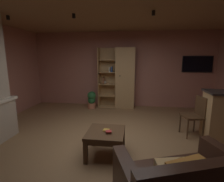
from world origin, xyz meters
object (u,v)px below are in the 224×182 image
(table_book_1, at_px, (109,131))
(dining_chair, at_px, (196,113))
(coffee_table, at_px, (106,136))
(potted_floor_plant, at_px, (92,99))
(bookshelf_cabinet, at_px, (123,78))
(wall_mounted_tv, at_px, (197,64))
(table_book_0, at_px, (106,130))

(table_book_1, relative_size, dining_chair, 0.11)
(coffee_table, relative_size, potted_floor_plant, 1.13)
(bookshelf_cabinet, height_order, potted_floor_plant, bookshelf_cabinet)
(table_book_1, height_order, dining_chair, dining_chair)
(bookshelf_cabinet, distance_m, potted_floor_plant, 1.34)
(table_book_1, bearing_deg, coffee_table, 130.89)
(table_book_1, bearing_deg, wall_mounted_tv, 53.79)
(table_book_0, distance_m, wall_mounted_tv, 4.40)
(dining_chair, bearing_deg, bookshelf_cabinet, 131.35)
(bookshelf_cabinet, bearing_deg, table_book_0, -91.18)
(dining_chair, bearing_deg, table_book_1, -147.34)
(wall_mounted_tv, bearing_deg, potted_floor_plant, -172.10)
(dining_chair, bearing_deg, potted_floor_plant, 148.42)
(bookshelf_cabinet, relative_size, wall_mounted_tv, 2.16)
(bookshelf_cabinet, xyz_separation_m, table_book_1, (-0.01, -3.27, -0.55))
(bookshelf_cabinet, relative_size, potted_floor_plant, 3.46)
(table_book_0, distance_m, table_book_1, 0.12)
(table_book_0, relative_size, potted_floor_plant, 0.17)
(table_book_1, bearing_deg, table_book_0, 119.52)
(potted_floor_plant, bearing_deg, table_book_0, -70.48)
(table_book_0, relative_size, wall_mounted_tv, 0.11)
(coffee_table, bearing_deg, table_book_1, -49.11)
(table_book_0, relative_size, table_book_1, 1.05)
(table_book_0, relative_size, dining_chair, 0.11)
(coffee_table, bearing_deg, potted_floor_plant, 109.24)
(table_book_1, bearing_deg, potted_floor_plant, 109.90)
(bookshelf_cabinet, distance_m, table_book_1, 3.31)
(coffee_table, xyz_separation_m, wall_mounted_tv, (2.61, 3.40, 1.19))
(table_book_0, bearing_deg, dining_chair, 29.51)
(coffee_table, bearing_deg, dining_chair, 30.12)
(potted_floor_plant, bearing_deg, bookshelf_cabinet, 15.12)
(table_book_0, height_order, dining_chair, dining_chair)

